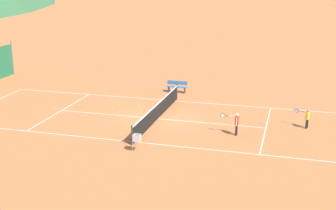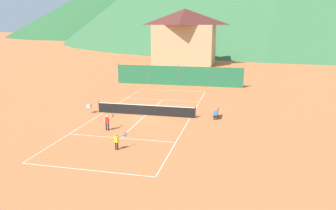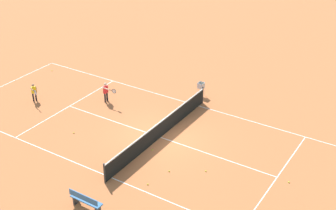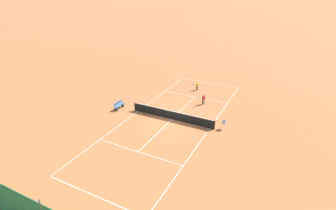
# 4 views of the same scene
# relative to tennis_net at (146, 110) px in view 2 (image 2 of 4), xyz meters

# --- Properties ---
(ground_plane) EXTENTS (600.00, 600.00, 0.00)m
(ground_plane) POSITION_rel_tennis_net_xyz_m (0.00, 0.00, -0.50)
(ground_plane) COLOR #BC6638
(court_line_markings) EXTENTS (8.25, 23.85, 0.01)m
(court_line_markings) POSITION_rel_tennis_net_xyz_m (0.00, 0.00, -0.50)
(court_line_markings) COLOR white
(court_line_markings) RESTS_ON ground
(tennis_net) EXTENTS (9.18, 0.08, 1.06)m
(tennis_net) POSITION_rel_tennis_net_xyz_m (0.00, 0.00, 0.00)
(tennis_net) COLOR #2D2D2D
(tennis_net) RESTS_ON ground
(windscreen_fence_far) EXTENTS (17.28, 0.08, 2.90)m
(windscreen_fence_far) POSITION_rel_tennis_net_xyz_m (-0.00, 15.50, 0.81)
(windscreen_fence_far) COLOR #236B42
(windscreen_fence_far) RESTS_ON ground
(player_far_service) EXTENTS (0.43, 1.02, 1.24)m
(player_far_service) POSITION_rel_tennis_net_xyz_m (-1.61, -4.89, 0.22)
(player_far_service) COLOR black
(player_far_service) RESTS_ON ground
(player_near_baseline) EXTENTS (0.65, 0.87, 1.11)m
(player_near_baseline) POSITION_rel_tennis_net_xyz_m (0.62, -8.57, 0.16)
(player_near_baseline) COLOR black
(player_near_baseline) RESTS_ON ground
(tennis_ball_alley_right) EXTENTS (0.07, 0.07, 0.07)m
(tennis_ball_alley_right) POSITION_rel_tennis_net_xyz_m (1.37, 3.42, -0.47)
(tennis_ball_alley_right) COLOR #CCE033
(tennis_ball_alley_right) RESTS_ON ground
(tennis_ball_service_box) EXTENTS (0.07, 0.07, 0.07)m
(tennis_ball_service_box) POSITION_rel_tennis_net_xyz_m (2.29, 1.98, -0.47)
(tennis_ball_service_box) COLOR #CCE033
(tennis_ball_service_box) RESTS_ON ground
(tennis_ball_mid_court) EXTENTS (0.07, 0.07, 0.07)m
(tennis_ball_mid_court) POSITION_rel_tennis_net_xyz_m (2.14, -4.10, -0.47)
(tennis_ball_mid_court) COLOR #CCE033
(tennis_ball_mid_court) RESTS_ON ground
(tennis_ball_far_corner) EXTENTS (0.07, 0.07, 0.07)m
(tennis_ball_far_corner) POSITION_rel_tennis_net_xyz_m (0.10, 6.99, -0.47)
(tennis_ball_far_corner) COLOR #CCE033
(tennis_ball_far_corner) RESTS_ON ground
(tennis_ball_near_corner) EXTENTS (0.07, 0.07, 0.07)m
(tennis_ball_near_corner) POSITION_rel_tennis_net_xyz_m (-3.11, -10.91, -0.47)
(tennis_ball_near_corner) COLOR #CCE033
(tennis_ball_near_corner) RESTS_ON ground
(tennis_ball_by_net_right) EXTENTS (0.07, 0.07, 0.07)m
(tennis_ball_by_net_right) POSITION_rel_tennis_net_xyz_m (3.64, 1.70, -0.47)
(tennis_ball_by_net_right) COLOR #CCE033
(tennis_ball_by_net_right) RESTS_ON ground
(tennis_ball_alley_left) EXTENTS (0.07, 0.07, 0.07)m
(tennis_ball_alley_left) POSITION_rel_tennis_net_xyz_m (1.25, 0.32, -0.47)
(tennis_ball_alley_left) COLOR #CCE033
(tennis_ball_alley_left) RESTS_ON ground
(tennis_ball_by_net_left) EXTENTS (0.07, 0.07, 0.07)m
(tennis_ball_by_net_left) POSITION_rel_tennis_net_xyz_m (4.61, -9.84, -0.47)
(tennis_ball_by_net_left) COLOR #CCE033
(tennis_ball_by_net_left) RESTS_ON ground
(ball_hopper) EXTENTS (0.36, 0.36, 0.89)m
(ball_hopper) POSITION_rel_tennis_net_xyz_m (-5.29, -0.52, 0.15)
(ball_hopper) COLOR #B7B7BC
(ball_hopper) RESTS_ON ground
(courtside_bench) EXTENTS (0.36, 1.50, 0.84)m
(courtside_bench) POSITION_rel_tennis_net_xyz_m (6.34, 0.46, -0.05)
(courtside_bench) COLOR #336699
(courtside_bench) RESTS_ON ground
(alpine_chalet) EXTENTS (13.00, 10.00, 11.20)m
(alpine_chalet) POSITION_rel_tennis_net_xyz_m (-3.49, 40.26, 5.32)
(alpine_chalet) COLOR tan
(alpine_chalet) RESTS_ON ground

